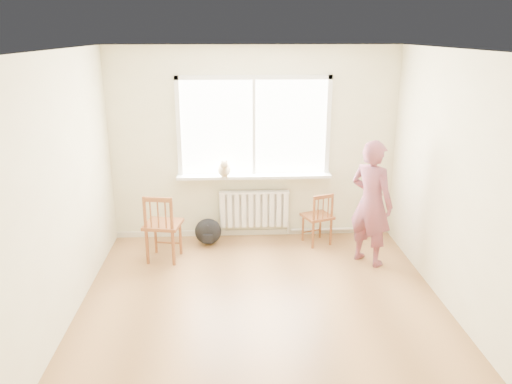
{
  "coord_description": "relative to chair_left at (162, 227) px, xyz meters",
  "views": [
    {
      "loc": [
        -0.32,
        -4.58,
        2.87
      ],
      "look_at": [
        -0.02,
        1.2,
        1.0
      ],
      "focal_mm": 35.0,
      "sensor_mm": 36.0,
      "label": 1
    }
  ],
  "objects": [
    {
      "name": "ceiling",
      "position": [
        1.22,
        -1.44,
        2.24
      ],
      "size": [
        4.5,
        4.5,
        0.0
      ],
      "primitive_type": "plane",
      "rotation": [
        3.14,
        0.0,
        0.0
      ],
      "color": "white",
      "rests_on": "back_wall"
    },
    {
      "name": "backpack",
      "position": [
        0.56,
        0.5,
        -0.27
      ],
      "size": [
        0.44,
        0.39,
        0.37
      ],
      "primitive_type": "ellipsoid",
      "rotation": [
        0.0,
        0.0,
        -0.33
      ],
      "color": "black",
      "rests_on": "floor"
    },
    {
      "name": "baseboard",
      "position": [
        1.22,
        0.8,
        -0.42
      ],
      "size": [
        4.0,
        0.03,
        0.08
      ],
      "primitive_type": "cube",
      "color": "beige",
      "rests_on": "ground"
    },
    {
      "name": "chair_left",
      "position": [
        0.0,
        0.0,
        0.0
      ],
      "size": [
        0.52,
        0.5,
        0.91
      ],
      "rotation": [
        0.0,
        0.0,
        2.97
      ],
      "color": "brown",
      "rests_on": "floor"
    },
    {
      "name": "person",
      "position": [
        2.65,
        -0.18,
        0.35
      ],
      "size": [
        0.68,
        0.7,
        1.62
      ],
      "primitive_type": "imported",
      "rotation": [
        0.0,
        0.0,
        2.29
      ],
      "color": "#B63C47",
      "rests_on": "floor"
    },
    {
      "name": "cat",
      "position": [
        0.81,
        0.62,
        0.6
      ],
      "size": [
        0.18,
        0.41,
        0.27
      ],
      "rotation": [
        0.0,
        0.0,
        0.03
      ],
      "color": "beige",
      "rests_on": "windowsill"
    },
    {
      "name": "chair_right",
      "position": [
        2.11,
        0.42,
        -0.08
      ],
      "size": [
        0.48,
        0.47,
        0.76
      ],
      "rotation": [
        0.0,
        0.0,
        3.51
      ],
      "color": "brown",
      "rests_on": "floor"
    },
    {
      "name": "window",
      "position": [
        1.22,
        0.79,
        1.2
      ],
      "size": [
        2.12,
        0.05,
        1.42
      ],
      "color": "white",
      "rests_on": "back_wall"
    },
    {
      "name": "heating_pipe",
      "position": [
        2.47,
        0.75,
        -0.38
      ],
      "size": [
        1.4,
        0.04,
        0.04
      ],
      "primitive_type": "cylinder",
      "rotation": [
        0.0,
        1.57,
        0.0
      ],
      "color": "silver",
      "rests_on": "back_wall"
    },
    {
      "name": "radiator",
      "position": [
        1.22,
        0.72,
        -0.02
      ],
      "size": [
        1.0,
        0.12,
        0.55
      ],
      "color": "white",
      "rests_on": "back_wall"
    },
    {
      "name": "windowsill",
      "position": [
        1.22,
        0.7,
        0.47
      ],
      "size": [
        2.15,
        0.22,
        0.04
      ],
      "primitive_type": "cube",
      "color": "white",
      "rests_on": "back_wall"
    },
    {
      "name": "floor",
      "position": [
        1.22,
        -1.44,
        -0.46
      ],
      "size": [
        4.5,
        4.5,
        0.0
      ],
      "primitive_type": "plane",
      "color": "#A97645",
      "rests_on": "ground"
    },
    {
      "name": "back_wall",
      "position": [
        1.22,
        0.81,
        0.89
      ],
      "size": [
        4.0,
        0.01,
        2.7
      ],
      "primitive_type": "cube",
      "color": "beige",
      "rests_on": "ground"
    }
  ]
}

